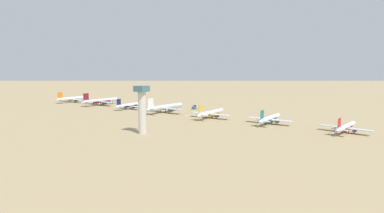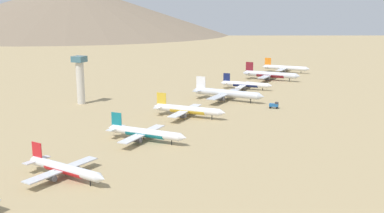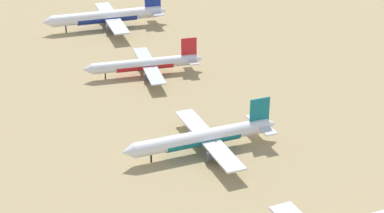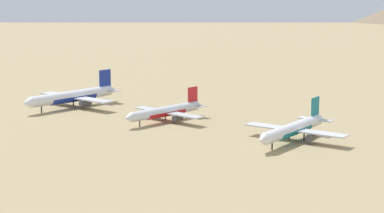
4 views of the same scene
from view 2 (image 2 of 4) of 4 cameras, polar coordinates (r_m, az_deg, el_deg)
The scene contains 12 objects.
ground_plane at distance 263.01m, azimuth 1.94°, elevation -0.26°, with size 2057.88×2057.88×0.00m, color tan.
parked_jet_1 at distance 161.00m, azimuth -16.05°, elevation -7.65°, with size 37.04×30.35×10.74m.
parked_jet_2 at distance 198.27m, azimuth -6.06°, elevation -3.37°, with size 40.26×32.72×11.61m.
parked_jet_3 at distance 240.94m, azimuth -0.59°, elevation -0.42°, with size 42.71×34.65×12.33m.
parked_jet_4 at distance 285.26m, azimuth 4.37°, elevation 1.69°, with size 49.81×40.63×14.37m.
parked_jet_5 at distance 327.32m, azimuth 6.83°, elevation 2.82°, with size 38.87×31.49×11.23m.
parked_jet_6 at distance 373.28m, azimuth 9.94°, elevation 4.04°, with size 49.08×39.95×14.15m.
parked_jet_7 at distance 422.18m, azimuth 11.78°, elevation 4.85°, with size 44.65×36.31×12.87m.
service_truck at distance 267.21m, azimuth 10.46°, elevation 0.20°, with size 5.25×2.75×3.90m.
control_tower at distance 281.72m, azimuth -14.10°, elevation 3.63°, with size 7.20×7.20×29.55m.
desert_hill_0 at distance 1283.51m, azimuth -15.42°, elevation 10.56°, with size 227.58×227.58×55.76m, color #847056.
desert_hill_4 at distance 1110.79m, azimuth -14.98°, elevation 12.06°, with size 737.92×737.92×120.62m, color #7A6854.
Camera 2 is at (85.73, -241.98, 57.18)m, focal length 41.73 mm.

